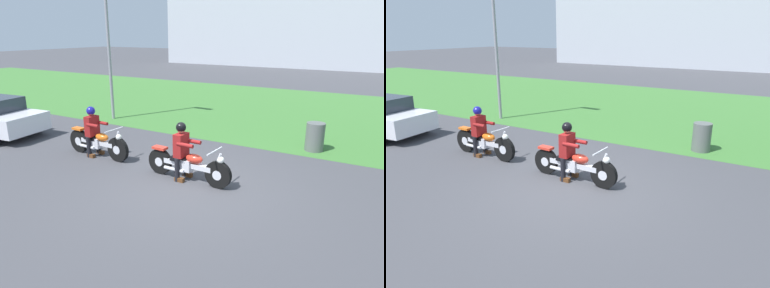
% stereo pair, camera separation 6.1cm
% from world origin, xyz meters
% --- Properties ---
extents(ground, '(120.00, 120.00, 0.00)m').
position_xyz_m(ground, '(0.00, 0.00, 0.00)').
color(ground, '#424247').
extents(grass_verge, '(60.00, 12.00, 0.01)m').
position_xyz_m(grass_verge, '(0.00, 9.54, 0.00)').
color(grass_verge, '#3D7533').
rests_on(grass_verge, ground).
extents(motorcycle_lead, '(2.27, 0.66, 0.88)m').
position_xyz_m(motorcycle_lead, '(-0.21, 0.41, 0.39)').
color(motorcycle_lead, black).
rests_on(motorcycle_lead, ground).
extents(rider_lead, '(0.56, 0.48, 1.40)m').
position_xyz_m(rider_lead, '(-0.38, 0.42, 0.82)').
color(rider_lead, black).
rests_on(rider_lead, ground).
extents(motorcycle_follow, '(2.20, 0.66, 0.90)m').
position_xyz_m(motorcycle_follow, '(-3.27, 0.59, 0.41)').
color(motorcycle_follow, black).
rests_on(motorcycle_follow, ground).
extents(rider_follow, '(0.56, 0.48, 1.42)m').
position_xyz_m(rider_follow, '(-3.44, 0.60, 0.83)').
color(rider_follow, black).
rests_on(rider_follow, ground).
extents(streetlight_pole, '(0.96, 0.20, 6.03)m').
position_xyz_m(streetlight_pole, '(-5.98, 4.29, 3.74)').
color(streetlight_pole, gray).
rests_on(streetlight_pole, ground).
extents(trash_can, '(0.53, 0.53, 0.85)m').
position_xyz_m(trash_can, '(1.88, 4.22, 0.42)').
color(trash_can, '#595E5B').
rests_on(trash_can, ground).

